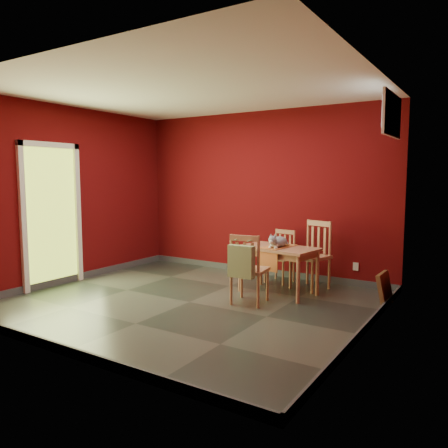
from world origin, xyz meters
The scene contains 13 objects.
ground centered at (0.00, 0.00, 0.00)m, with size 4.50×4.50×0.00m, color #2D342D.
room_shell centered at (0.00, 0.00, 0.05)m, with size 4.50×4.50×4.50m.
doorway centered at (-2.23, -0.40, 1.12)m, with size 0.06×1.01×2.13m.
window centered at (2.23, 1.00, 2.35)m, with size 0.05×0.90×0.50m.
outlet_plate centered at (1.60, 1.99, 0.30)m, with size 0.08×0.01×0.12m, color silver.
dining_table centered at (0.79, 1.01, 0.58)m, with size 1.13×0.76×0.66m.
table_runner centered at (0.79, 0.91, 0.61)m, with size 0.36×0.63×0.30m.
chair_far_left centered at (0.53, 1.66, 0.41)m, with size 0.41×0.41×0.81m.
chair_far_right centered at (1.09, 1.53, 0.51)m, with size 0.58×0.58×0.99m.
chair_near centered at (0.69, 0.35, 0.47)m, with size 0.48×0.48×0.91m.
tote_bag centered at (0.71, 0.13, 0.59)m, with size 0.34×0.20×0.47m.
cat centered at (0.81, 0.98, 0.77)m, with size 0.22×0.42×0.21m, color slate, non-canonical shape.
picture_frame centered at (2.19, 1.20, 0.21)m, with size 0.15×0.43×0.43m.
Camera 1 is at (3.35, -4.46, 1.63)m, focal length 35.00 mm.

